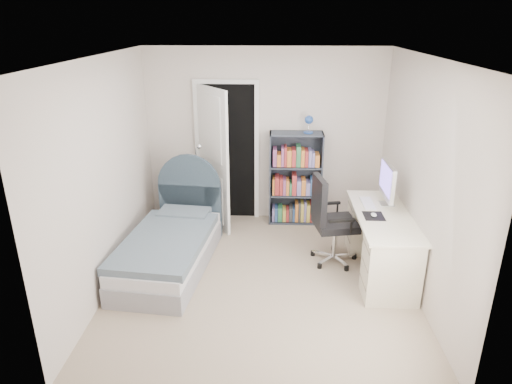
{
  "coord_description": "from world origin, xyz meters",
  "views": [
    {
      "loc": [
        0.11,
        -4.62,
        2.86
      ],
      "look_at": [
        -0.07,
        0.19,
        1.01
      ],
      "focal_mm": 32.0,
      "sensor_mm": 36.0,
      "label": 1
    }
  ],
  "objects_px": {
    "nightstand": "(189,197)",
    "office_chair": "(329,216)",
    "bookcase": "(296,182)",
    "desk": "(381,240)",
    "bed": "(171,245)",
    "floor_lamp": "(199,196)"
  },
  "relations": [
    {
      "from": "office_chair",
      "to": "bookcase",
      "type": "bearing_deg",
      "value": 106.05
    },
    {
      "from": "nightstand",
      "to": "office_chair",
      "type": "bearing_deg",
      "value": -31.26
    },
    {
      "from": "floor_lamp",
      "to": "bookcase",
      "type": "height_order",
      "value": "bookcase"
    },
    {
      "from": "office_chair",
      "to": "bed",
      "type": "bearing_deg",
      "value": -175.14
    },
    {
      "from": "nightstand",
      "to": "office_chair",
      "type": "relative_size",
      "value": 0.5
    },
    {
      "from": "nightstand",
      "to": "desk",
      "type": "xyz_separation_m",
      "value": [
        2.52,
        -1.39,
        0.04
      ]
    },
    {
      "from": "bookcase",
      "to": "desk",
      "type": "relative_size",
      "value": 1.04
    },
    {
      "from": "floor_lamp",
      "to": "office_chair",
      "type": "height_order",
      "value": "floor_lamp"
    },
    {
      "from": "floor_lamp",
      "to": "office_chair",
      "type": "distance_m",
      "value": 1.89
    },
    {
      "from": "floor_lamp",
      "to": "desk",
      "type": "bearing_deg",
      "value": -24.22
    },
    {
      "from": "floor_lamp",
      "to": "bookcase",
      "type": "xyz_separation_m",
      "value": [
        1.36,
        0.38,
        0.08
      ]
    },
    {
      "from": "bed",
      "to": "nightstand",
      "type": "xyz_separation_m",
      "value": [
        -0.02,
        1.33,
        0.1
      ]
    },
    {
      "from": "bed",
      "to": "floor_lamp",
      "type": "xyz_separation_m",
      "value": [
        0.2,
        0.97,
        0.26
      ]
    },
    {
      "from": "office_chair",
      "to": "desk",
      "type": "bearing_deg",
      "value": -20.77
    },
    {
      "from": "nightstand",
      "to": "desk",
      "type": "relative_size",
      "value": 0.36
    },
    {
      "from": "nightstand",
      "to": "floor_lamp",
      "type": "xyz_separation_m",
      "value": [
        0.22,
        -0.36,
        0.16
      ]
    },
    {
      "from": "bed",
      "to": "office_chair",
      "type": "relative_size",
      "value": 1.78
    },
    {
      "from": "bed",
      "to": "floor_lamp",
      "type": "bearing_deg",
      "value": 78.21
    },
    {
      "from": "bookcase",
      "to": "desk",
      "type": "distance_m",
      "value": 1.71
    },
    {
      "from": "floor_lamp",
      "to": "bookcase",
      "type": "relative_size",
      "value": 0.81
    },
    {
      "from": "bed",
      "to": "nightstand",
      "type": "height_order",
      "value": "bed"
    },
    {
      "from": "bookcase",
      "to": "office_chair",
      "type": "bearing_deg",
      "value": -73.95
    }
  ]
}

